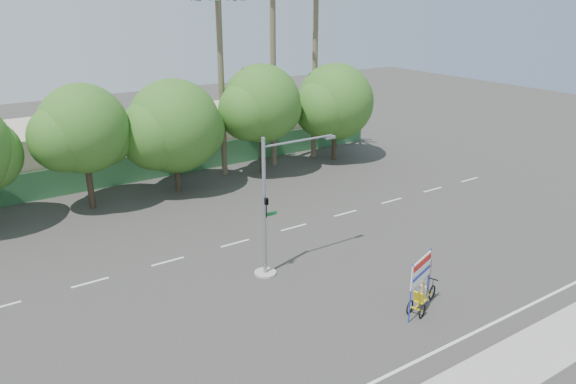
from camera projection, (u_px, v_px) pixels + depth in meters
ground at (356, 293)px, 26.19m from camera, size 120.00×120.00×0.00m
sidewalk_near at (491, 379)px, 20.33m from camera, size 50.00×2.40×0.12m
fence at (171, 163)px, 42.60m from camera, size 38.00×0.08×2.00m
building_left at (16, 157)px, 40.49m from camera, size 12.00×8.00×4.00m
building_right at (234, 128)px, 50.06m from camera, size 14.00×8.00×3.60m
tree_left at (83, 132)px, 34.78m from camera, size 6.66×5.60×8.07m
tree_center at (174, 129)px, 38.15m from camera, size 7.62×6.40×7.85m
tree_right at (261, 106)px, 41.59m from camera, size 6.90×5.80×8.36m
tree_far_right at (335, 104)px, 45.48m from camera, size 7.38×6.20×7.94m
palm_tall at (273, 31)px, 42.07m from camera, size 3.73×3.79×17.45m
palm_mid at (315, 43)px, 44.54m from camera, size 3.73×3.79×15.45m
palm_short at (220, 57)px, 40.23m from camera, size 3.73×3.79×14.45m
traffic_signal at (270, 219)px, 27.15m from camera, size 4.72×1.10×7.00m
trike_billboard at (422, 288)px, 24.41m from camera, size 2.72×1.22×2.81m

